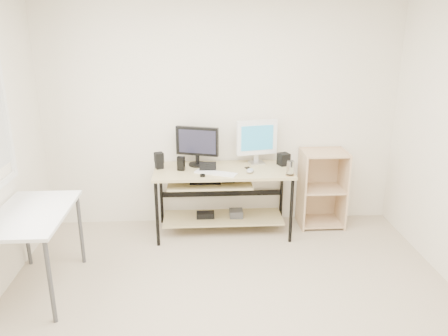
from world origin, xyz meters
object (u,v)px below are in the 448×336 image
desk (221,187)px  white_imac (257,139)px  side_table (32,221)px  black_monitor (197,144)px  shelf_unit (321,187)px  audio_controller (181,164)px

desk → white_imac: bearing=24.9°
side_table → black_monitor: bearing=40.9°
side_table → shelf_unit: 3.09m
shelf_unit → audio_controller: (-1.61, -0.18, 0.37)m
desk → side_table: (-1.65, -1.06, 0.13)m
desk → side_table: 1.97m
side_table → white_imac: (2.07, 1.25, 0.37)m
black_monitor → white_imac: white_imac is taller
black_monitor → white_imac: 0.67m
black_monitor → white_imac: size_ratio=0.95×
desk → white_imac: size_ratio=3.02×
shelf_unit → audio_controller: bearing=-173.6°
side_table → audio_controller: size_ratio=6.49×
desk → audio_controller: audio_controller is taller
black_monitor → audio_controller: 0.30m
audio_controller → black_monitor: bearing=61.2°
desk → audio_controller: (-0.43, -0.02, 0.29)m
desk → shelf_unit: size_ratio=1.67×
side_table → audio_controller: bearing=40.4°
white_imac → audio_controller: size_ratio=3.22×
black_monitor → audio_controller: size_ratio=3.06×
black_monitor → audio_controller: bearing=-118.7°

